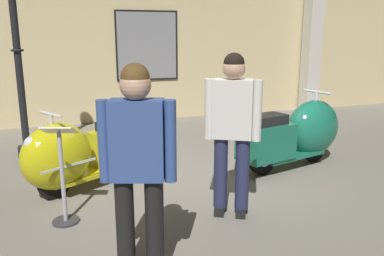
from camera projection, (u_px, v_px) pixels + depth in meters
ground_plane at (201, 180)px, 5.38m from camera, size 60.00×60.00×0.00m
showroom_back_wall at (145, 46)px, 8.86m from camera, size 18.00×0.63×3.35m
scooter_0 at (77, 154)px, 4.93m from camera, size 1.73×1.27×1.05m
scooter_1 at (299, 133)px, 5.87m from camera, size 1.89×0.96×1.11m
lamppost at (17, 51)px, 6.01m from camera, size 0.28×0.28×3.18m
visitor_0 at (138, 160)px, 2.99m from camera, size 0.56×0.36×1.74m
visitor_1 at (233, 124)px, 4.14m from camera, size 0.53×0.41×1.75m
info_stanchion at (63, 183)px, 4.08m from camera, size 0.37×0.31×1.06m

